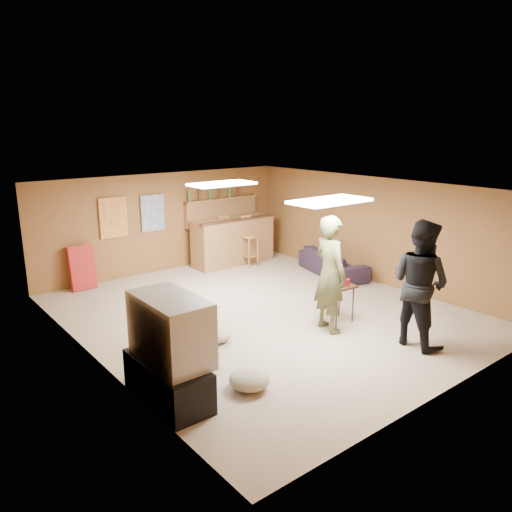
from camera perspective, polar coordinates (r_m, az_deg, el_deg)
ground at (r=8.89m, az=0.81°, el=-6.50°), size 7.00×7.00×0.00m
ceiling at (r=8.35m, az=0.86°, el=7.71°), size 6.00×7.00×0.02m
wall_back at (r=11.41m, az=-10.43°, el=3.81°), size 6.00×0.02×2.20m
wall_front at (r=6.38m, az=21.34°, el=-5.79°), size 6.00×0.02×2.20m
wall_left at (r=7.11m, az=-18.21°, el=-3.41°), size 0.02×7.00×2.20m
wall_right at (r=10.67m, az=13.39°, el=2.88°), size 0.02×7.00×2.20m
tv_stand at (r=6.27m, az=-10.05°, el=-13.84°), size 0.55×1.30×0.50m
dvd_box at (r=6.41m, az=-8.24°, el=-14.10°), size 0.35×0.50×0.08m
tv_body at (r=6.02m, az=-9.74°, el=-8.22°), size 0.60×1.10×0.80m
tv_screen at (r=6.16m, az=-7.20°, el=-7.57°), size 0.02×0.95×0.65m
bar_counter at (r=11.85m, az=-2.64°, el=1.72°), size 2.00×0.60×1.10m
bar_lip at (r=11.54m, az=-1.94°, el=4.16°), size 2.10×0.12×0.05m
bar_shelf at (r=12.03m, az=-3.97°, el=6.51°), size 2.00×0.18×0.05m
bar_backing at (r=12.09m, az=-3.99°, el=5.11°), size 2.00×0.14×0.60m
poster_left at (r=10.83m, az=-15.98°, el=4.23°), size 0.60×0.03×0.85m
poster_right at (r=11.20m, az=-11.74°, el=4.83°), size 0.55×0.03×0.80m
folding_chair_stack at (r=10.60m, az=-19.27°, el=-1.25°), size 0.50×0.26×0.91m
ceiling_panel_front at (r=7.27m, az=8.45°, el=6.24°), size 1.20×0.60×0.04m
ceiling_panel_back at (r=9.30m, az=-3.89°, el=8.23°), size 1.20×0.60×0.04m
person_olive at (r=7.98m, az=8.45°, el=-2.04°), size 0.56×0.75×1.89m
person_black at (r=7.76m, az=18.21°, el=-2.99°), size 0.77×0.97×1.92m
sofa at (r=11.17m, az=8.77°, el=-0.74°), size 1.16×1.96×0.54m
tray_table at (r=8.50m, az=9.37°, el=-5.42°), size 0.53×0.44×0.65m
cup_red_near at (r=8.34m, az=8.49°, el=-3.05°), size 0.09×0.09×0.10m
cup_red_far at (r=8.39m, az=10.36°, el=-2.97°), size 0.10×0.10×0.12m
cup_blue at (r=8.55m, az=9.70°, el=-2.61°), size 0.11×0.11×0.12m
bar_stool_left at (r=11.54m, az=-3.25°, el=1.96°), size 0.48×0.48×1.33m
bar_stool_right at (r=11.62m, az=-0.70°, el=1.69°), size 0.43×0.43×1.18m
cushion_near_tv at (r=7.14m, az=-6.35°, el=-11.09°), size 0.60×0.60×0.25m
cushion_mid at (r=7.78m, az=-4.49°, el=-8.96°), size 0.47×0.47×0.20m
cushion_far at (r=6.48m, az=-0.76°, el=-13.94°), size 0.67×0.67×0.23m
bottle_row at (r=11.88m, az=-4.72°, el=7.15°), size 1.48×0.08×0.26m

